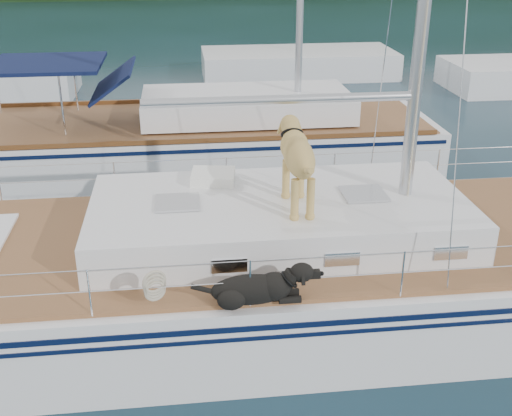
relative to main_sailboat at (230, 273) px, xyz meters
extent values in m
plane|color=black|center=(-0.10, 0.01, -0.68)|extent=(120.00, 120.00, 0.00)
cube|color=white|center=(-0.10, 0.01, -0.18)|extent=(12.00, 3.80, 1.40)
cube|color=#92603A|center=(-0.10, 0.01, 0.55)|extent=(11.52, 3.50, 0.06)
cube|color=white|center=(0.70, 0.01, 0.85)|extent=(5.20, 2.50, 0.55)
cylinder|color=silver|center=(0.70, 0.01, 2.53)|extent=(3.60, 0.12, 0.12)
cylinder|color=silver|center=(-0.10, -1.74, 1.14)|extent=(10.56, 0.01, 0.01)
cylinder|color=silver|center=(-0.10, 1.76, 1.14)|extent=(10.56, 0.01, 0.01)
cube|color=blue|center=(-1.01, 1.30, 0.60)|extent=(0.74, 0.65, 0.05)
cube|color=white|center=(-0.17, 0.75, 1.20)|extent=(0.69, 0.59, 0.16)
torus|color=beige|center=(-0.98, -1.73, 0.94)|extent=(0.37, 0.23, 0.36)
cube|color=white|center=(-0.27, 6.48, -0.23)|extent=(11.00, 3.50, 1.30)
cube|color=#92603A|center=(-0.27, 6.48, 0.42)|extent=(10.56, 3.29, 0.06)
cube|color=white|center=(0.93, 6.48, 0.77)|extent=(4.80, 2.30, 0.55)
cube|color=#101F46|center=(-3.47, 6.48, 1.82)|extent=(2.40, 2.30, 0.08)
cube|color=white|center=(3.90, 16.01, -0.28)|extent=(7.20, 3.00, 1.10)
camera|label=1|loc=(-0.59, -8.05, 4.60)|focal=45.00mm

